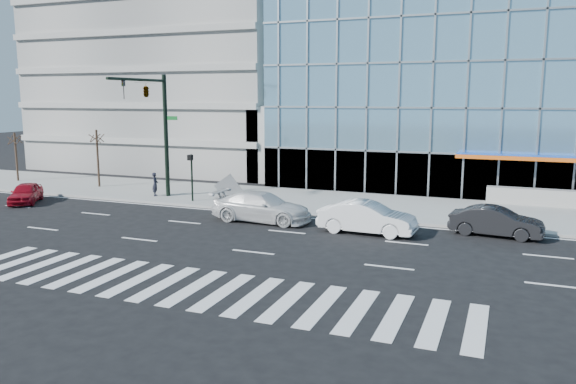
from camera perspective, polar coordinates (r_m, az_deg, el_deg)
name	(u,v)px	position (r m, az deg, el deg)	size (l,w,h in m)	color
ground	(287,232)	(28.34, -0.11, -4.08)	(160.00, 160.00, 0.00)	black
sidewalk	(333,203)	(35.71, 4.64, -1.12)	(120.00, 8.00, 0.15)	gray
theatre_building	(564,87)	(51.72, 26.22, 9.53)	(42.00, 26.00, 15.00)	#7EB4D2
parking_garage	(200,65)	(59.85, -8.94, 12.67)	(24.00, 24.00, 20.00)	gray
ramp_block	(300,142)	(46.64, 1.23, 5.07)	(6.00, 8.00, 6.00)	gray
traffic_signal	(152,106)	(36.85, -13.64, 8.51)	(1.14, 5.74, 8.00)	black
ped_signal_post	(191,170)	(36.08, -9.80, 2.21)	(0.30, 0.33, 3.00)	black
street_tree_near	(97,138)	(43.56, -18.87, 5.26)	(1.10, 1.10, 4.23)	#332319
street_tree_far	(15,139)	(49.14, -26.00, 4.85)	(1.10, 1.10, 3.87)	#332319
white_suv	(262,207)	(30.63, -2.69, -1.51)	(2.26, 5.55, 1.61)	silver
white_sedan	(367,218)	(28.20, 8.03, -2.59)	(1.69, 4.84, 1.59)	white
dark_sedan	(496,222)	(29.20, 20.38, -2.84)	(1.52, 4.36, 1.44)	black
red_sedan	(26,193)	(39.65, -25.09, -0.09)	(1.53, 3.81, 1.30)	maroon
pedestrian	(155,184)	(38.65, -13.35, 0.78)	(0.58, 0.38, 1.58)	black
tilted_panel	(228,188)	(35.55, -6.10, 0.42)	(1.30, 0.06, 1.30)	gray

